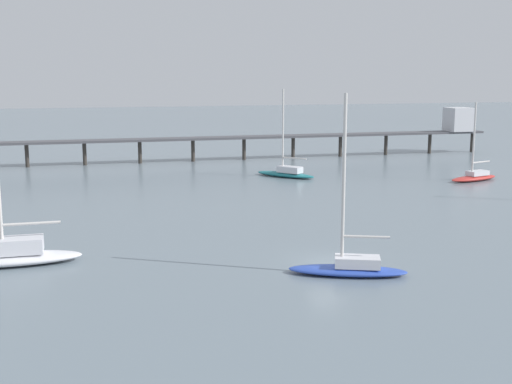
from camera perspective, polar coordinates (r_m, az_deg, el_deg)
name	(u,v)px	position (r m, az deg, el deg)	size (l,w,h in m)	color
ground_plane	(328,263)	(42.88, 6.22, -6.05)	(400.00, 400.00, 0.00)	slate
pier	(290,132)	(93.86, 2.91, 5.13)	(87.90, 3.61, 6.77)	#4C4C51
sailboat_white	(13,254)	(44.76, -20.16, -5.02)	(8.76, 2.61, 10.98)	white
sailboat_teal	(286,172)	(77.10, 2.63, 1.76)	(6.45, 7.03, 10.11)	#1E727A
sailboat_blue	(350,265)	(40.36, 8.05, -6.19)	(7.31, 4.46, 10.82)	#2D4CB7
sailboat_red	(474,176)	(78.36, 18.25, 1.33)	(7.03, 3.69, 8.76)	red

